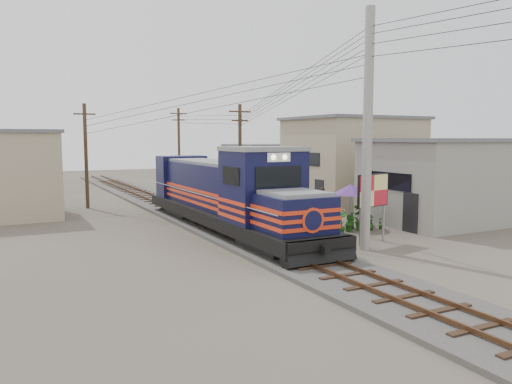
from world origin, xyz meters
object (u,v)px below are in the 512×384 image
vendor (321,202)px  billboard (373,193)px  market_umbrella (351,190)px  locomotive (227,196)px

vendor → billboard: bearing=39.7°
billboard → market_umbrella: bearing=54.5°
locomotive → billboard: size_ratio=5.43×
locomotive → billboard: (4.56, -5.73, 0.48)m
locomotive → vendor: size_ratio=9.48×
market_umbrella → vendor: market_umbrella is taller
billboard → market_umbrella: size_ratio=1.18×
vendor → locomotive: bearing=-20.2°
locomotive → vendor: bearing=13.0°
vendor → market_umbrella: bearing=45.5°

